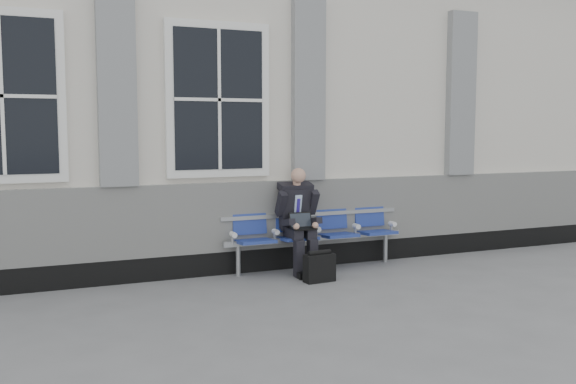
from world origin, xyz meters
name	(u,v)px	position (x,y,z in m)	size (l,w,h in m)	color
ground	(229,306)	(0.00, 0.00, 0.00)	(70.00, 70.00, 0.00)	slate
station_building	(156,107)	(-0.02, 3.47, 2.22)	(14.40, 4.40, 4.49)	silver
bench	(315,228)	(1.65, 1.32, 0.55)	(2.60, 0.47, 0.91)	#9EA0A3
businessman	(298,216)	(1.34, 1.19, 0.75)	(0.55, 0.74, 1.38)	black
briefcase	(319,267)	(1.37, 0.60, 0.18)	(0.40, 0.19, 0.40)	black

